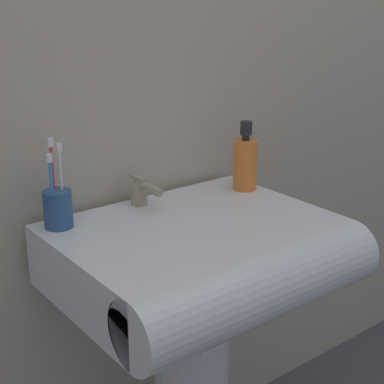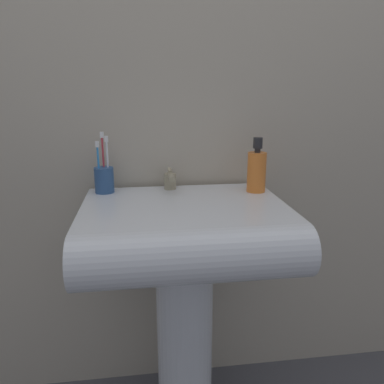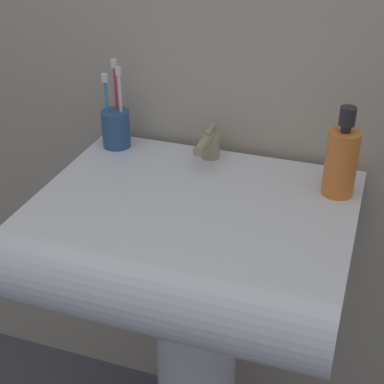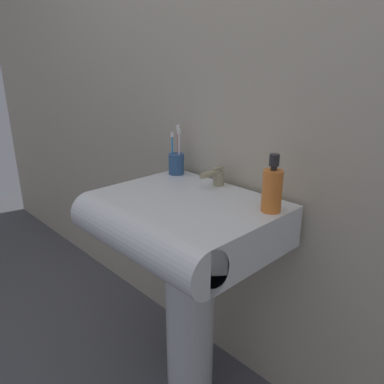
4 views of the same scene
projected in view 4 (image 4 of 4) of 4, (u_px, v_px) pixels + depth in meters
ground_plane at (190, 382)px, 1.61m from camera, size 6.00×6.00×0.00m
wall_back at (242, 92)px, 1.39m from camera, size 5.00×0.05×2.40m
sink_pedestal at (190, 315)px, 1.50m from camera, size 0.19×0.19×0.70m
sink_basin at (178, 222)px, 1.32m from camera, size 0.64×0.53×0.15m
faucet at (216, 177)px, 1.45m from camera, size 0.04×0.12×0.07m
toothbrush_cup at (176, 163)px, 1.60m from camera, size 0.07×0.07×0.21m
soap_bottle at (272, 189)px, 1.19m from camera, size 0.07×0.07×0.19m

